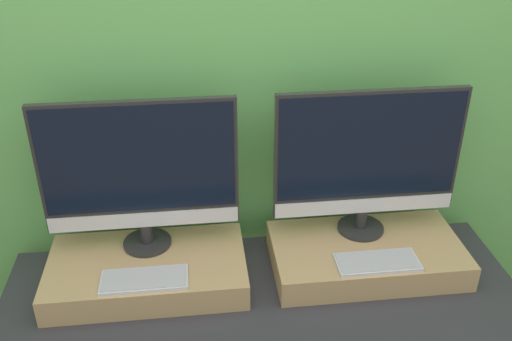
{
  "coord_description": "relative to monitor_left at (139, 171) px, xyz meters",
  "views": [
    {
      "loc": [
        -0.2,
        -1.09,
        2.08
      ],
      "look_at": [
        0.0,
        0.57,
        1.16
      ],
      "focal_mm": 40.0,
      "sensor_mm": 36.0,
      "label": 1
    }
  ],
  "objects": [
    {
      "name": "monitor_right",
      "position": [
        0.77,
        0.0,
        0.0
      ],
      "size": [
        0.64,
        0.17,
        0.54
      ],
      "color": "#282828",
      "rests_on": "wooden_riser_right"
    },
    {
      "name": "wooden_riser_left",
      "position": [
        -0.0,
        -0.09,
        -0.34
      ],
      "size": [
        0.66,
        0.37,
        0.1
      ],
      "color": "tan",
      "rests_on": "workbench"
    },
    {
      "name": "monitor_left",
      "position": [
        0.0,
        0.0,
        0.0
      ],
      "size": [
        0.64,
        0.17,
        0.54
      ],
      "color": "#282828",
      "rests_on": "wooden_riser_left"
    },
    {
      "name": "wooden_riser_right",
      "position": [
        0.77,
        -0.09,
        -0.34
      ],
      "size": [
        0.66,
        0.37,
        0.1
      ],
      "color": "tan",
      "rests_on": "workbench"
    },
    {
      "name": "wall_back",
      "position": [
        0.38,
        0.2,
        0.11
      ],
      "size": [
        8.0,
        0.04,
        2.6
      ],
      "color": "#66B75B",
      "rests_on": "ground_plane"
    },
    {
      "name": "keyboard_left",
      "position": [
        -0.0,
        -0.2,
        -0.29
      ],
      "size": [
        0.28,
        0.12,
        0.01
      ],
      "color": "silver",
      "rests_on": "wooden_riser_left"
    },
    {
      "name": "keyboard_right",
      "position": [
        0.77,
        -0.2,
        -0.29
      ],
      "size": [
        0.28,
        0.12,
        0.01
      ],
      "color": "silver",
      "rests_on": "wooden_riser_right"
    },
    {
      "name": "workbench",
      "position": [
        0.38,
        -0.22,
        -0.47
      ],
      "size": [
        1.74,
        0.7,
        0.8
      ],
      "color": "#2D2D33",
      "rests_on": "ground_plane"
    }
  ]
}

